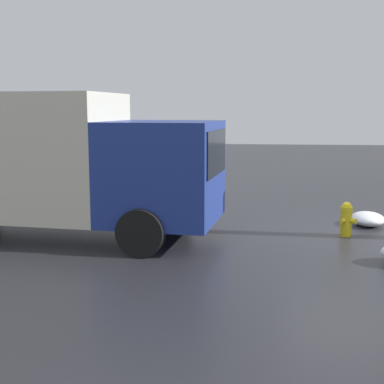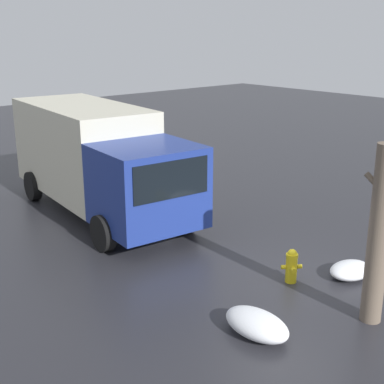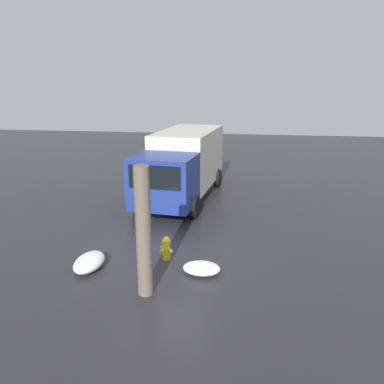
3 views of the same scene
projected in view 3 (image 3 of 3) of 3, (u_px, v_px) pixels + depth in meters
ground_plane at (167, 259)px, 11.32m from camera, size 60.00×60.00×0.00m
fire_hydrant at (166, 248)px, 11.21m from camera, size 0.38×0.41×0.74m
tree_trunk at (144, 232)px, 9.03m from camera, size 0.58×0.38×3.31m
delivery_truck at (184, 162)px, 17.18m from camera, size 7.58×3.24×3.02m
snow_pile_by_hydrant at (202, 268)px, 10.45m from camera, size 0.76×1.05×0.31m
snow_pile_curbside at (89, 262)px, 10.70m from camera, size 1.30×0.78×0.41m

